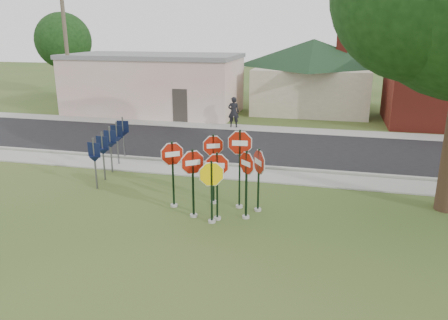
% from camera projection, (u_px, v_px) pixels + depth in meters
% --- Properties ---
extents(ground, '(120.00, 120.00, 0.00)m').
position_uv_depth(ground, '(204.00, 230.00, 13.29)').
color(ground, '#33511E').
rests_on(ground, ground).
extents(sidewalk_near, '(60.00, 1.60, 0.06)m').
position_uv_depth(sidewalk_near, '(241.00, 174.00, 18.39)').
color(sidewalk_near, gray).
rests_on(sidewalk_near, ground).
extents(road, '(60.00, 7.00, 0.04)m').
position_uv_depth(road, '(258.00, 147.00, 22.58)').
color(road, black).
rests_on(road, ground).
extents(sidewalk_far, '(60.00, 1.60, 0.06)m').
position_uv_depth(sidewalk_far, '(270.00, 129.00, 26.58)').
color(sidewalk_far, gray).
rests_on(sidewalk_far, ground).
extents(curb, '(60.00, 0.20, 0.14)m').
position_uv_depth(curb, '(245.00, 166.00, 19.31)').
color(curb, gray).
rests_on(curb, ground).
extents(stop_sign_center, '(1.00, 0.24, 2.34)m').
position_uv_depth(stop_sign_center, '(217.00, 178.00, 13.65)').
color(stop_sign_center, '#A4A099').
rests_on(stop_sign_center, ground).
extents(stop_sign_yellow, '(1.00, 0.43, 2.15)m').
position_uv_depth(stop_sign_yellow, '(212.00, 184.00, 13.47)').
color(stop_sign_yellow, '#A4A099').
rests_on(stop_sign_yellow, ground).
extents(stop_sign_left, '(0.85, 0.66, 2.38)m').
position_uv_depth(stop_sign_left, '(193.00, 174.00, 13.85)').
color(stop_sign_left, '#A4A099').
rests_on(stop_sign_left, ground).
extents(stop_sign_right, '(0.75, 0.69, 2.36)m').
position_uv_depth(stop_sign_right, '(246.00, 176.00, 13.75)').
color(stop_sign_right, '#A4A099').
rests_on(stop_sign_right, ground).
extents(stop_sign_back_right, '(1.12, 0.24, 2.85)m').
position_uv_depth(stop_sign_back_right, '(240.00, 157.00, 14.48)').
color(stop_sign_back_right, '#A4A099').
rests_on(stop_sign_back_right, ground).
extents(stop_sign_back_left, '(0.90, 0.40, 2.57)m').
position_uv_depth(stop_sign_back_left, '(213.00, 160.00, 14.93)').
color(stop_sign_back_left, '#A4A099').
rests_on(stop_sign_back_left, ground).
extents(stop_sign_far_right, '(0.63, 0.95, 2.28)m').
position_uv_depth(stop_sign_far_right, '(259.00, 172.00, 14.33)').
color(stop_sign_far_right, '#A4A099').
rests_on(stop_sign_far_right, ground).
extents(stop_sign_far_left, '(0.88, 0.66, 2.43)m').
position_uv_depth(stop_sign_far_left, '(173.00, 165.00, 14.65)').
color(stop_sign_far_left, '#A4A099').
rests_on(stop_sign_far_left, ground).
extents(route_sign_row, '(1.43, 4.63, 2.00)m').
position_uv_depth(route_sign_row, '(110.00, 144.00, 18.35)').
color(route_sign_row, '#59595E').
rests_on(route_sign_row, ground).
extents(building_stucco, '(12.20, 6.20, 4.20)m').
position_uv_depth(building_stucco, '(154.00, 83.00, 31.46)').
color(building_stucco, silver).
rests_on(building_stucco, ground).
extents(building_house, '(11.60, 11.60, 6.20)m').
position_uv_depth(building_house, '(313.00, 61.00, 32.24)').
color(building_house, beige).
rests_on(building_house, ground).
extents(utility_pole_near, '(2.20, 0.26, 9.50)m').
position_uv_depth(utility_pole_near, '(66.00, 43.00, 29.19)').
color(utility_pole_near, brown).
rests_on(utility_pole_near, ground).
extents(bg_tree_left, '(4.90, 4.90, 7.35)m').
position_uv_depth(bg_tree_left, '(63.00, 41.00, 38.78)').
color(bg_tree_left, '#302215').
rests_on(bg_tree_left, ground).
extents(pedestrian, '(0.75, 0.56, 1.88)m').
position_uv_depth(pedestrian, '(234.00, 112.00, 26.77)').
color(pedestrian, black).
rests_on(pedestrian, sidewalk_far).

